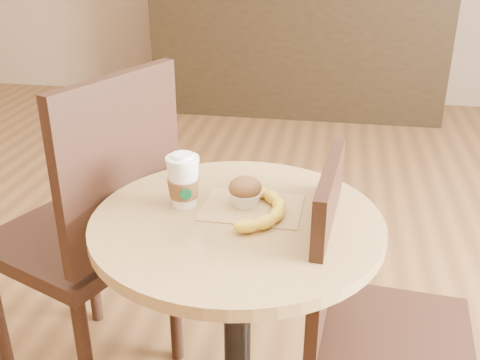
{
  "coord_description": "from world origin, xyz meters",
  "views": [
    {
      "loc": [
        0.31,
        -1.25,
        1.38
      ],
      "look_at": [
        0.11,
        -0.06,
        0.83
      ],
      "focal_mm": 42.0,
      "sensor_mm": 36.0,
      "label": 1
    }
  ],
  "objects_px": {
    "chair_left": "(95,228)",
    "cafe_table": "(237,295)",
    "coffee_cup": "(183,182)",
    "muffin": "(245,192)",
    "chair_right": "(366,319)",
    "banana": "(265,209)"
  },
  "relations": [
    {
      "from": "chair_left",
      "to": "muffin",
      "type": "bearing_deg",
      "value": 97.18
    },
    {
      "from": "cafe_table",
      "to": "chair_left",
      "type": "height_order",
      "value": "chair_left"
    },
    {
      "from": "cafe_table",
      "to": "chair_right",
      "type": "bearing_deg",
      "value": 1.87
    },
    {
      "from": "chair_left",
      "to": "coffee_cup",
      "type": "xyz_separation_m",
      "value": [
        0.32,
        -0.15,
        0.24
      ]
    },
    {
      "from": "chair_right",
      "to": "banana",
      "type": "height_order",
      "value": "chair_right"
    },
    {
      "from": "cafe_table",
      "to": "coffee_cup",
      "type": "relative_size",
      "value": 5.56
    },
    {
      "from": "chair_left",
      "to": "muffin",
      "type": "relative_size",
      "value": 12.57
    },
    {
      "from": "coffee_cup",
      "to": "muffin",
      "type": "bearing_deg",
      "value": -16.17
    },
    {
      "from": "chair_left",
      "to": "chair_right",
      "type": "xyz_separation_m",
      "value": [
        0.78,
        -0.18,
        -0.08
      ]
    },
    {
      "from": "muffin",
      "to": "coffee_cup",
      "type": "bearing_deg",
      "value": -173.32
    },
    {
      "from": "chair_left",
      "to": "chair_right",
      "type": "distance_m",
      "value": 0.81
    },
    {
      "from": "cafe_table",
      "to": "banana",
      "type": "height_order",
      "value": "banana"
    },
    {
      "from": "chair_left",
      "to": "cafe_table",
      "type": "bearing_deg",
      "value": 90.01
    },
    {
      "from": "cafe_table",
      "to": "chair_left",
      "type": "relative_size",
      "value": 0.72
    },
    {
      "from": "chair_right",
      "to": "muffin",
      "type": "bearing_deg",
      "value": 85.86
    },
    {
      "from": "chair_left",
      "to": "muffin",
      "type": "xyz_separation_m",
      "value": [
        0.47,
        -0.13,
        0.22
      ]
    },
    {
      "from": "coffee_cup",
      "to": "muffin",
      "type": "xyz_separation_m",
      "value": [
        0.15,
        0.02,
        -0.02
      ]
    },
    {
      "from": "chair_right",
      "to": "muffin",
      "type": "relative_size",
      "value": 10.74
    },
    {
      "from": "coffee_cup",
      "to": "banana",
      "type": "xyz_separation_m",
      "value": [
        0.2,
        -0.02,
        -0.04
      ]
    },
    {
      "from": "chair_left",
      "to": "muffin",
      "type": "distance_m",
      "value": 0.53
    },
    {
      "from": "muffin",
      "to": "cafe_table",
      "type": "bearing_deg",
      "value": -98.12
    },
    {
      "from": "muffin",
      "to": "banana",
      "type": "distance_m",
      "value": 0.07
    }
  ]
}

